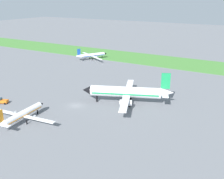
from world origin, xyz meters
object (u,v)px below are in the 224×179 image
Objects in this scene: airplane_foreground_turboprop at (22,114)px; airplane_taxiing_turboprop at (92,55)px; airplane_midfield_jet at (127,92)px; pushback_tug_near_gate at (2,101)px.

airplane_taxiing_turboprop is at bearing 14.88° from airplane_foreground_turboprop.
airplane_midfield_jet is at bearing -40.01° from airplane_foreground_turboprop.
airplane_foreground_turboprop is (-19.16, -28.13, -1.55)m from airplane_midfield_jet.
airplane_foreground_turboprop is at bearing 33.47° from airplane_midfield_jet.
airplane_midfield_jet is 34.07m from airplane_foreground_turboprop.
pushback_tug_near_gate is at bearing 63.17° from airplane_foreground_turboprop.
airplane_midfield_jet is 1.34× the size of airplane_foreground_turboprop.
airplane_taxiing_turboprop is (-48.40, 49.58, -1.49)m from airplane_midfield_jet.
airplane_taxiing_turboprop is 72.09m from pushback_tug_near_gate.
airplane_taxiing_turboprop is at bearing -103.82° from pushback_tug_near_gate.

